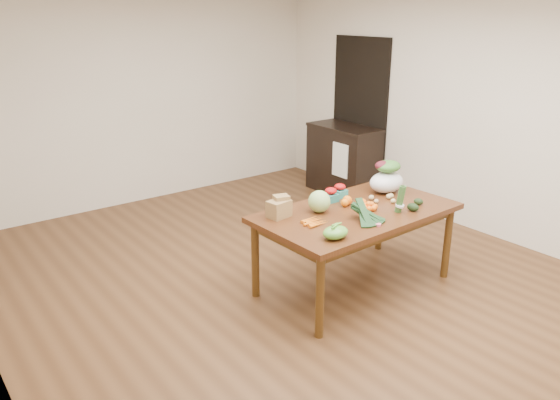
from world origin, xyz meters
TOP-DOWN VIEW (x-y plane):
  - floor at (0.00, 0.00)m, footprint 6.00×6.00m
  - room_walls at (0.00, 0.00)m, footprint 5.02×6.02m
  - dining_table at (0.41, -0.47)m, footprint 1.82×1.05m
  - doorway_dark at (2.48, 1.60)m, footprint 0.02×1.00m
  - cabinet at (2.22, 1.61)m, footprint 0.52×1.02m
  - dish_towel at (1.96, 1.40)m, footprint 0.02×0.28m
  - paper_bag at (-0.25, -0.18)m, footprint 0.26×0.22m
  - cabbage at (0.11, -0.30)m, footprint 0.20×0.20m
  - strawberry_basket_a at (0.38, -0.15)m, footprint 0.12×0.12m
  - strawberry_basket_b at (0.53, -0.11)m, footprint 0.12×0.12m
  - orange_a at (0.38, -0.33)m, footprint 0.07×0.07m
  - orange_b at (0.43, -0.31)m, footprint 0.09×0.09m
  - orange_c at (0.51, -0.43)m, footprint 0.07×0.07m
  - mandarin_cluster at (0.49, -0.52)m, footprint 0.18×0.18m
  - carrots at (-0.10, -0.47)m, footprint 0.23×0.19m
  - snap_pea_bag at (-0.17, -0.82)m, footprint 0.22×0.17m
  - kale_bunch at (0.28, -0.74)m, footprint 0.33×0.41m
  - asparagus_bundle at (0.66, -0.73)m, footprint 0.08×0.12m
  - potato_a at (0.68, -0.44)m, footprint 0.05×0.04m
  - potato_b at (0.80, -0.53)m, footprint 0.05×0.04m
  - potato_c at (0.86, -0.43)m, footprint 0.06×0.05m
  - potato_d at (0.71, -0.35)m, footprint 0.06×0.05m
  - potato_e at (0.89, -0.43)m, footprint 0.05×0.05m
  - avocado_a at (0.78, -0.78)m, footprint 0.10×0.13m
  - avocado_b at (0.95, -0.70)m, footprint 0.08×0.10m
  - salad_bag at (0.99, -0.27)m, footprint 0.37×0.29m

SIDE VIEW (x-z plane):
  - floor at x=0.00m, z-range 0.00..0.00m
  - dining_table at x=0.41m, z-range 0.00..0.75m
  - cabinet at x=2.22m, z-range 0.00..0.94m
  - dish_towel at x=1.96m, z-range 0.33..0.78m
  - carrots at x=-0.10m, z-range 0.75..0.78m
  - potato_a at x=0.68m, z-range 0.75..0.79m
  - potato_b at x=0.80m, z-range 0.75..0.79m
  - potato_e at x=0.89m, z-range 0.75..0.79m
  - potato_d at x=0.71m, z-range 0.75..0.80m
  - potato_c at x=0.86m, z-range 0.75..0.80m
  - avocado_b at x=0.95m, z-range 0.75..0.81m
  - orange_a at x=0.38m, z-range 0.75..0.82m
  - avocado_a at x=0.78m, z-range 0.75..0.82m
  - orange_c at x=0.51m, z-range 0.75..0.82m
  - mandarin_cluster at x=0.49m, z-range 0.75..0.83m
  - orange_b at x=0.43m, z-range 0.75..0.84m
  - snap_pea_bag at x=-0.17m, z-range 0.75..0.85m
  - strawberry_basket_b at x=0.53m, z-range 0.75..0.85m
  - strawberry_basket_a at x=0.38m, z-range 0.75..0.85m
  - kale_bunch at x=0.28m, z-range 0.75..0.91m
  - paper_bag at x=-0.25m, z-range 0.75..0.93m
  - cabbage at x=0.11m, z-range 0.75..0.95m
  - asparagus_bundle at x=0.66m, z-range 0.75..1.00m
  - salad_bag at x=0.99m, z-range 0.75..1.03m
  - doorway_dark at x=2.48m, z-range 0.00..2.10m
  - room_walls at x=0.00m, z-range 0.00..2.70m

